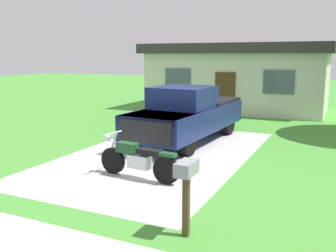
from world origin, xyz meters
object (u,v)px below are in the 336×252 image
at_px(motorcycle, 138,159).
at_px(mailbox, 186,179).
at_px(neighbor_house, 239,76).
at_px(pickup_truck, 189,113).

bearing_deg(motorcycle, mailbox, -46.07).
bearing_deg(neighbor_house, mailbox, -78.28).
relative_size(motorcycle, neighbor_house, 0.23).
xyz_separation_m(motorcycle, mailbox, (2.17, -2.25, 0.51)).
distance_m(mailbox, neighbor_house, 15.45).
bearing_deg(pickup_truck, motorcycle, -84.12).
relative_size(motorcycle, pickup_truck, 0.39).
height_order(pickup_truck, neighbor_house, neighbor_house).
bearing_deg(neighbor_house, pickup_truck, -86.51).
distance_m(motorcycle, pickup_truck, 4.36).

